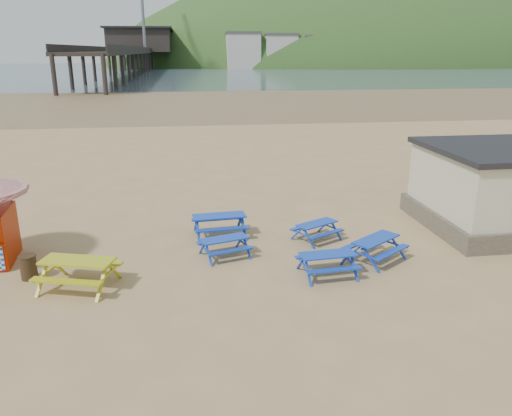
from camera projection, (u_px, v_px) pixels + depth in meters
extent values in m
plane|color=tan|center=(257.00, 249.00, 17.30)|extent=(400.00, 400.00, 0.00)
plane|color=olive|center=(202.00, 100.00, 69.23)|extent=(400.00, 400.00, 0.00)
plane|color=#455763|center=(190.00, 70.00, 177.82)|extent=(400.00, 400.00, 0.00)
cube|color=#0933AA|center=(219.00, 216.00, 18.26)|extent=(1.98, 0.91, 0.05)
cube|color=#0933AA|center=(217.00, 218.00, 18.94)|extent=(1.94, 0.43, 0.05)
cube|color=#0933AA|center=(222.00, 229.00, 17.75)|extent=(1.94, 0.43, 0.05)
cube|color=#0933AA|center=(317.00, 223.00, 17.92)|extent=(1.65, 1.28, 0.04)
cube|color=#0933AA|center=(307.00, 226.00, 18.38)|extent=(1.46, 0.94, 0.04)
cube|color=#0933AA|center=(327.00, 234.00, 17.59)|extent=(1.46, 0.94, 0.04)
cube|color=#0933AA|center=(225.00, 239.00, 16.46)|extent=(1.66, 1.04, 0.04)
cube|color=#0933AA|center=(219.00, 240.00, 16.98)|extent=(1.55, 0.67, 0.04)
cube|color=#0933AA|center=(231.00, 251.00, 16.09)|extent=(1.55, 0.67, 0.04)
cube|color=#0933AA|center=(328.00, 254.00, 15.06)|extent=(1.73, 0.80, 0.05)
cube|color=#0933AA|center=(321.00, 255.00, 15.66)|extent=(1.70, 0.38, 0.05)
cube|color=#0933AA|center=(334.00, 270.00, 14.62)|extent=(1.70, 0.38, 0.05)
cube|color=#0933AA|center=(376.00, 239.00, 16.16)|extent=(1.85, 1.60, 0.05)
cube|color=#0933AA|center=(360.00, 242.00, 16.66)|extent=(1.59, 1.24, 0.05)
cube|color=#0933AA|center=(391.00, 252.00, 15.83)|extent=(1.59, 1.24, 0.05)
cube|color=#A3BC0A|center=(77.00, 261.00, 14.22)|extent=(2.20, 1.36, 0.06)
cube|color=#A3BC0A|center=(90.00, 262.00, 14.96)|extent=(2.05, 0.87, 0.06)
cube|color=#A3BC0A|center=(66.00, 281.00, 13.67)|extent=(2.05, 0.87, 0.06)
cylinder|color=#362217|center=(29.00, 267.00, 14.92)|extent=(0.48, 0.48, 0.73)
cylinder|color=#362217|center=(27.00, 256.00, 14.81)|extent=(0.51, 0.51, 0.03)
cube|color=black|center=(139.00, 52.00, 178.36)|extent=(9.00, 220.00, 0.60)
cube|color=black|center=(141.00, 41.00, 187.54)|extent=(22.00, 30.00, 8.00)
cube|color=black|center=(140.00, 29.00, 186.24)|extent=(24.00, 32.00, 0.60)
cylinder|color=slate|center=(142.00, 8.00, 164.14)|extent=(1.00, 1.00, 28.00)
ellipsoid|color=#2D4C1E|center=(371.00, 85.00, 249.33)|extent=(264.00, 144.00, 108.00)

